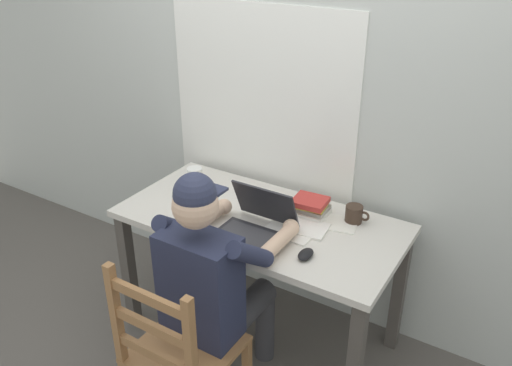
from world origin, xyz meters
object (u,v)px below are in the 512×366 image
Objects in this scene: seated_person at (214,277)px; wooden_chair at (178,354)px; coffee_mug_dark at (354,214)px; coffee_mug_white at (195,176)px; computer_mouse at (306,254)px; book_stack_main at (311,207)px; laptop at (255,224)px; desk at (260,235)px; landscape_photo_print at (271,206)px.

seated_person reaches higher than wooden_chair.
coffee_mug_white is at bearing -175.26° from coffee_mug_dark.
coffee_mug_dark reaches higher than computer_mouse.
book_stack_main is at bearing 113.12° from computer_mouse.
book_stack_main is at bearing -165.47° from coffee_mug_dark.
seated_person is 9.91× the size of coffee_mug_dark.
seated_person is 3.72× the size of laptop.
coffee_mug_dark reaches higher than desk.
laptop is at bearing 83.40° from seated_person.
book_stack_main is (0.15, 0.29, -0.00)m from laptop.
book_stack_main is at bearing 37.42° from desk.
coffee_mug_white reaches higher than desk.
laptop is at bearing -135.93° from coffee_mug_dark.
computer_mouse is (0.33, 0.24, 0.10)m from seated_person.
laptop is at bearing 86.63° from wooden_chair.
coffee_mug_white is at bearing 159.46° from computer_mouse.
wooden_chair is at bearing -93.37° from laptop.
wooden_chair reaches higher than book_stack_main.
computer_mouse is at bearing -56.27° from landscape_photo_print.
laptop reaches higher than book_stack_main.
coffee_mug_dark is at bearing 4.74° from coffee_mug_white.
computer_mouse is (0.35, -0.19, 0.12)m from desk.
seated_person is 9.43× the size of landscape_photo_print.
wooden_chair is at bearing -90.00° from seated_person.
wooden_chair is 0.67m from laptop.
seated_person is at bearing -121.63° from coffee_mug_dark.
laptop is at bearing -25.64° from coffee_mug_white.
book_stack_main is at bearing 1.75° from coffee_mug_white.
seated_person is at bearing -87.08° from desk.
computer_mouse is at bearing -9.79° from laptop.
desk is at bearing 151.69° from computer_mouse.
coffee_mug_dark reaches higher than landscape_photo_print.
laptop is 1.85× the size of book_stack_main.
wooden_chair is 0.69m from computer_mouse.
seated_person is at bearing -107.27° from book_stack_main.
laptop is (0.06, -0.14, 0.16)m from desk.
desk is 1.55× the size of wooden_chair.
seated_person is 0.42m from computer_mouse.
computer_mouse is 0.49m from landscape_photo_print.
coffee_mug_dark is (0.39, 0.64, 0.13)m from seated_person.
laptop is at bearing -90.29° from landscape_photo_print.
coffee_mug_white reaches higher than landscape_photo_print.
desk is 0.42m from computer_mouse.
laptop is at bearing -116.76° from book_stack_main.
computer_mouse is 0.92m from coffee_mug_white.
laptop reaches higher than computer_mouse.
wooden_chair reaches higher than desk.
desk is 1.16× the size of seated_person.
desk is 0.21m from laptop.
computer_mouse is at bearing -28.31° from desk.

